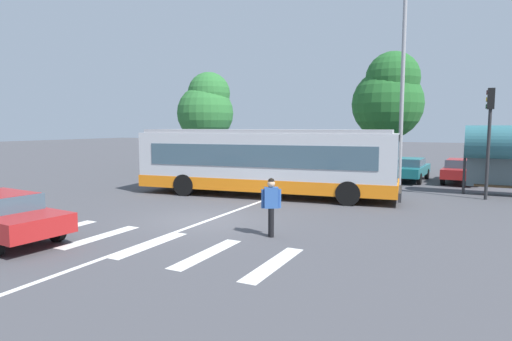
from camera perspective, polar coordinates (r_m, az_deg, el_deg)
ground_plane at (r=14.92m, az=-7.01°, el=-6.53°), size 160.00×160.00×0.00m
city_transit_bus at (r=19.61m, az=1.13°, el=1.19°), size 12.14×4.02×3.06m
pedestrian_crossing_street at (r=12.43m, az=2.03°, el=-4.45°), size 0.52×0.42×1.72m
parked_car_blue at (r=29.77m, az=-1.38°, el=1.21°), size 1.95×4.54×1.35m
parked_car_silver at (r=28.73m, az=3.46°, el=1.03°), size 2.24×4.65×1.35m
parked_car_champagne at (r=28.26m, az=8.76°, el=0.89°), size 2.04×4.59×1.35m
parked_car_black at (r=27.16m, az=14.40°, el=0.58°), size 1.97×4.55×1.35m
parked_car_teal at (r=26.63m, az=19.64°, el=0.32°), size 2.07×4.60×1.35m
parked_car_red at (r=26.95m, az=25.75°, el=0.14°), size 2.08×4.60×1.35m
traffic_light_far_corner at (r=21.11m, az=28.66°, el=5.28°), size 0.33×0.32×4.83m
twin_arm_street_lamp at (r=23.52m, az=19.00°, el=12.91°), size 4.37×0.32×10.26m
background_tree_left at (r=31.87m, az=-6.64°, el=8.34°), size 4.12×4.12×7.14m
background_tree_right at (r=31.05m, az=17.31°, el=9.38°), size 4.83×4.83×8.23m
crosswalk_painted_stripes at (r=12.13m, az=-13.98°, el=-9.55°), size 7.83×2.81×0.01m
lane_center_line at (r=16.49m, az=-2.58°, el=-5.28°), size 0.16×24.00×0.01m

